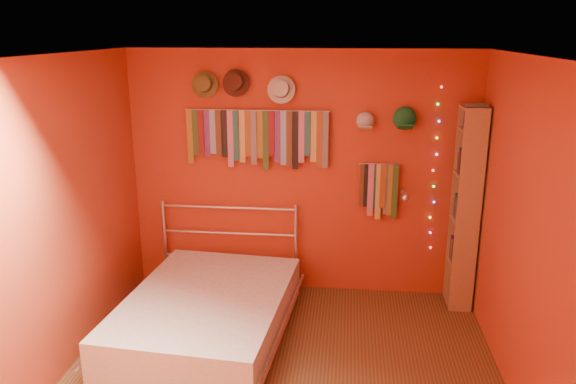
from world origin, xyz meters
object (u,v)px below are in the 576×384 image
(reading_lamp, at_px, (405,197))
(bed, at_px, (207,314))
(bookshelf, at_px, (470,208))
(tie_rack, at_px, (258,135))

(reading_lamp, xyz_separation_m, bed, (-1.77, -0.84, -0.90))
(bookshelf, bearing_deg, reading_lamp, -176.91)
(tie_rack, distance_m, bed, 1.80)
(reading_lamp, relative_size, bookshelf, 0.17)
(bookshelf, bearing_deg, tie_rack, 175.75)
(tie_rack, xyz_separation_m, bookshelf, (2.08, -0.15, -0.64))
(tie_rack, height_order, bed, tie_rack)
(bookshelf, relative_size, bed, 0.99)
(bookshelf, bearing_deg, bed, -159.88)
(tie_rack, height_order, bookshelf, bookshelf)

